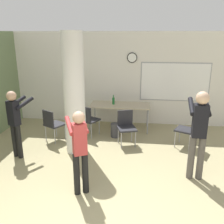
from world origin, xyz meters
TOP-DOWN VIEW (x-y plane):
  - wall_back at (0.03, 5.06)m, footprint 8.00×0.15m
  - support_pillar at (-1.00, 2.83)m, footprint 0.48×0.48m
  - folding_table at (-0.09, 4.43)m, footprint 1.74×0.75m
  - bottle_on_table at (-0.29, 4.43)m, footprint 0.07×0.07m
  - waste_bin at (-0.16, 3.80)m, footprint 0.24×0.24m
  - chair_table_front at (0.17, 3.37)m, footprint 0.55×0.55m
  - chair_near_pillar at (-1.75, 3.31)m, footprint 0.60×0.60m
  - chair_mid_room at (1.70, 3.37)m, footprint 0.59×0.59m
  - chair_table_left at (-0.90, 3.78)m, footprint 0.59×0.59m
  - person_playing_front at (-0.49, 1.22)m, footprint 0.51×0.62m
  - person_watching_back at (-2.25, 2.38)m, footprint 0.50×0.63m
  - person_playing_side at (1.61, 1.97)m, footprint 0.41×0.69m

SIDE VIEW (x-z plane):
  - waste_bin at x=-0.16m, z-range 0.00..0.38m
  - chair_table_front at x=0.17m, z-range 0.08..0.95m
  - chair_near_pillar at x=-1.75m, z-range 0.08..0.95m
  - chair_mid_room at x=1.70m, z-range 0.08..0.95m
  - chair_table_left at x=-0.90m, z-range 0.08..0.95m
  - folding_table at x=-0.09m, z-range 0.33..1.08m
  - bottle_on_table at x=-0.29m, z-range 0.72..1.00m
  - person_playing_front at x=-0.49m, z-range 0.14..1.67m
  - person_watching_back at x=-2.25m, z-range 0.14..1.69m
  - person_playing_side at x=1.61m, z-range 0.15..1.91m
  - wall_back at x=0.03m, z-range 0.00..2.80m
  - support_pillar at x=-1.00m, z-range 0.00..2.80m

